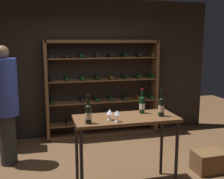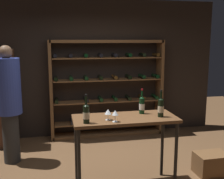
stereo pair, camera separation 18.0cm
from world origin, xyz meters
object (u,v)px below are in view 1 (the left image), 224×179
wine_glass_stemmed_left (117,113)px  person_guest_khaki (5,100)px  wine_bottle_amber_reserve (161,107)px  wine_bottle_black_capsule (142,104)px  tasting_table (126,125)px  wine_bottle_red_label (88,114)px  wine_rack (103,88)px  wine_crate (209,161)px  wine_glass_stemmed_right (110,112)px

wine_glass_stemmed_left → person_guest_khaki: bearing=137.0°
wine_bottle_amber_reserve → wine_bottle_black_capsule: bearing=133.6°
tasting_table → wine_bottle_red_label: wine_bottle_red_label is taller
wine_glass_stemmed_left → wine_bottle_black_capsule: bearing=35.1°
wine_bottle_black_capsule → wine_glass_stemmed_left: (-0.44, -0.31, -0.01)m
wine_glass_stemmed_left → wine_bottle_red_label: bearing=177.6°
wine_rack → wine_crate: wine_rack is taller
wine_bottle_amber_reserve → tasting_table: bearing=170.8°
wine_rack → wine_crate: size_ratio=4.85×
tasting_table → wine_crate: 1.56m
wine_glass_stemmed_right → wine_crate: bearing=7.9°
wine_rack → wine_glass_stemmed_right: bearing=-100.4°
wine_bottle_amber_reserve → wine_glass_stemmed_right: 0.70m
person_guest_khaki → wine_bottle_amber_reserve: person_guest_khaki is taller
tasting_table → wine_glass_stemmed_left: size_ratio=9.22×
tasting_table → wine_bottle_amber_reserve: size_ratio=3.77×
wine_bottle_black_capsule → wine_bottle_red_label: size_ratio=0.97×
tasting_table → wine_glass_stemmed_right: wine_glass_stemmed_right is taller
wine_crate → wine_bottle_black_capsule: wine_bottle_black_capsule is taller
wine_bottle_black_capsule → person_guest_khaki: bearing=151.0°
wine_rack → wine_glass_stemmed_left: (-0.34, -2.32, 0.10)m
tasting_table → person_guest_khaki: bearing=144.1°
wine_rack → wine_bottle_black_capsule: wine_rack is taller
person_guest_khaki → wine_glass_stemmed_left: bearing=-169.8°
wine_rack → person_guest_khaki: size_ratio=1.22×
wine_crate → wine_bottle_red_label: 2.15m
wine_rack → wine_bottle_amber_reserve: 2.24m
wine_crate → wine_glass_stemmed_left: 1.84m
wine_bottle_amber_reserve → wine_bottle_red_label: wine_bottle_amber_reserve is taller
wine_bottle_amber_reserve → wine_glass_stemmed_left: size_ratio=2.45×
wine_bottle_black_capsule → wine_glass_stemmed_left: wine_bottle_black_capsule is taller
tasting_table → wine_bottle_red_label: 0.60m
wine_bottle_amber_reserve → wine_bottle_black_capsule: size_ratio=1.04×
wine_bottle_amber_reserve → wine_crate: bearing=13.0°
wine_rack → wine_glass_stemmed_right: size_ratio=16.66×
wine_rack → wine_glass_stemmed_left: 2.35m
person_guest_khaki → wine_rack: bearing=-98.2°
wine_glass_stemmed_left → wine_bottle_amber_reserve: bearing=9.4°
tasting_table → wine_bottle_black_capsule: (0.27, 0.13, 0.24)m
tasting_table → wine_bottle_red_label: (-0.52, -0.16, 0.24)m
wine_bottle_red_label → tasting_table: bearing=17.5°
person_guest_khaki → wine_bottle_red_label: size_ratio=5.39×
wine_bottle_black_capsule → wine_glass_stemmed_left: 0.53m
wine_glass_stemmed_right → person_guest_khaki: bearing=137.6°
wine_crate → person_guest_khaki: bearing=161.0°
wine_crate → wine_bottle_red_label: bearing=-171.0°
wine_glass_stemmed_left → wine_glass_stemmed_right: bearing=127.4°
wine_bottle_amber_reserve → wine_bottle_black_capsule: wine_bottle_amber_reserve is taller
wine_bottle_red_label → wine_glass_stemmed_right: size_ratio=2.53×
tasting_table → person_guest_khaki: 2.00m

